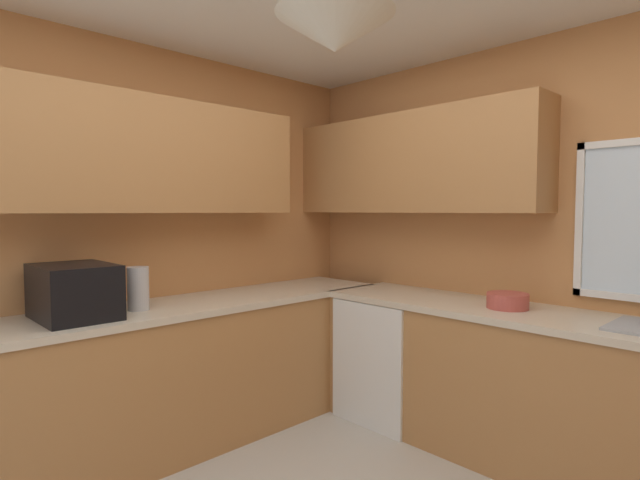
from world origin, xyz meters
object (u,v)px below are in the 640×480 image
object	(u,v)px
dishwasher	(392,357)
bowl	(508,301)
microwave	(74,291)
kettle	(138,289)

from	to	relation	value
dishwasher	bowl	world-z (taller)	bowl
bowl	microwave	bearing A→B (deg)	-127.49
bowl	dishwasher	bearing A→B (deg)	-177.91
dishwasher	kettle	world-z (taller)	kettle
microwave	bowl	world-z (taller)	microwave
kettle	bowl	size ratio (longest dim) A/B	1.06
microwave	kettle	world-z (taller)	microwave
microwave	bowl	size ratio (longest dim) A/B	2.01
dishwasher	kettle	xyz separation A→B (m)	(-0.64, -1.56, 0.59)
dishwasher	bowl	distance (m)	0.97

